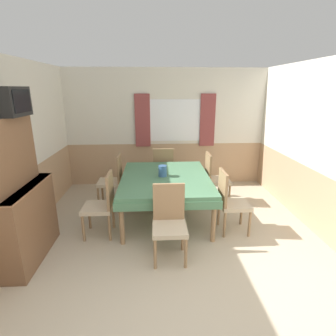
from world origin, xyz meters
The scene contains 13 objects.
wall_back centered at (0.01, 4.19, 1.31)m, with size 4.82×0.10×2.60m.
wall_left centered at (-2.24, 2.08, 1.30)m, with size 0.05×4.56×2.60m.
wall_right centered at (2.24, 2.08, 1.30)m, with size 0.05×4.56×2.60m.
dining_table centered at (-0.09, 2.47, 0.64)m, with size 1.51×1.87×0.74m.
chair_right_far centered at (0.88, 3.02, 0.53)m, with size 0.44×0.44×0.99m.
chair_head_near centered at (-0.09, 1.32, 0.53)m, with size 0.44×0.44×0.99m.
chair_left_near centered at (-1.06, 1.92, 0.53)m, with size 0.44×0.44×0.99m.
chair_left_far centered at (-1.06, 3.02, 0.53)m, with size 0.44×0.44×0.99m.
chair_right_near centered at (0.88, 1.92, 0.53)m, with size 0.44×0.44×0.99m.
chair_head_window centered at (-0.09, 3.62, 0.53)m, with size 0.44×0.44×0.99m.
sideboard centered at (-1.99, 1.38, 0.78)m, with size 0.46×1.13×1.85m.
tv centered at (-1.94, 1.50, 2.02)m, with size 0.29×0.49×0.34m.
vase centered at (-0.13, 2.49, 0.83)m, with size 0.14×0.14×0.19m.
Camera 1 is at (-0.26, -1.73, 2.17)m, focal length 28.00 mm.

